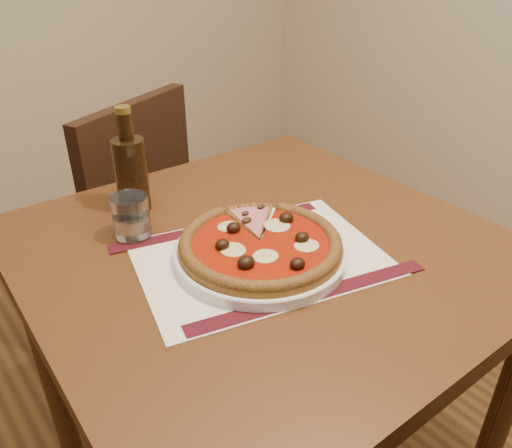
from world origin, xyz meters
The scene contains 8 objects.
table centered at (0.76, 1.11, 0.65)m, with size 0.83×0.83×0.75m.
chair_far centered at (0.76, 1.78, 0.50)m, with size 0.54×0.54×0.87m.
placemat centered at (0.72, 1.07, 0.75)m, with size 0.41×0.29×0.00m, color silver.
plate centered at (0.72, 1.07, 0.76)m, with size 0.29×0.29×0.02m, color white.
pizza centered at (0.72, 1.07, 0.78)m, with size 0.28×0.28×0.04m.
ham_slice centered at (0.78, 1.15, 0.78)m, with size 0.10×0.13×0.02m.
water_glass centered at (0.59, 1.28, 0.79)m, with size 0.07×0.07×0.08m, color white.
bottle centered at (0.64, 1.37, 0.83)m, with size 0.06×0.06×0.21m.
Camera 1 is at (0.27, 0.53, 1.23)m, focal length 35.00 mm.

